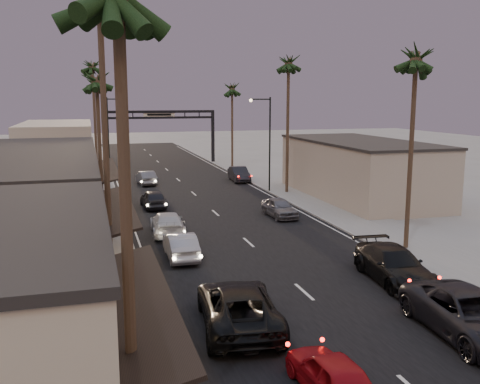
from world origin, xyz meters
TOP-DOWN VIEW (x-y plane):
  - ground at (0.00, 40.00)m, footprint 200.00×200.00m
  - road at (0.00, 45.00)m, footprint 14.00×120.00m
  - sidewalk_left at (-9.50, 52.00)m, footprint 5.00×92.00m
  - sidewalk_right at (9.50, 52.00)m, footprint 5.00×92.00m
  - storefront_mid at (-13.00, 26.00)m, footprint 8.00×14.00m
  - storefront_far at (-13.00, 42.00)m, footprint 8.00×16.00m
  - storefront_dist at (-13.00, 65.00)m, footprint 8.00×20.00m
  - building_right at (14.00, 40.00)m, footprint 8.00×18.00m
  - arch at (0.00, 70.00)m, footprint 15.20×0.40m
  - streetlight_right at (6.92, 45.00)m, footprint 2.13×0.30m
  - streetlight_left at (-6.92, 58.00)m, footprint 2.13×0.30m
  - palm_lc at (-8.60, 36.00)m, footprint 3.20×3.20m
  - palm_ld at (-8.60, 55.00)m, footprint 3.20×3.20m
  - palm_ra at (8.60, 24.00)m, footprint 3.20×3.20m
  - palm_rb at (8.60, 44.00)m, footprint 3.20×3.20m
  - palm_rc at (8.60, 64.00)m, footprint 3.20×3.20m
  - palm_far at (-8.30, 78.00)m, footprint 3.20×3.20m
  - oncoming_red at (-2.60, 10.63)m, footprint 1.83×4.11m
  - oncoming_pickup at (-3.99, 16.13)m, footprint 3.61×6.54m
  - oncoming_silver at (-4.62, 25.91)m, footprint 1.62×4.47m
  - oncoming_white at (-4.58, 31.41)m, footprint 2.37×5.23m
  - oncoming_dgrey at (-4.43, 40.42)m, footprint 1.97×4.44m
  - oncoming_grey_far at (-3.73, 52.66)m, footprint 1.89×4.48m
  - curbside_near at (4.19, 12.94)m, footprint 3.28×6.46m
  - curbside_black at (4.80, 19.20)m, footprint 2.82×5.96m
  - curbside_grey at (4.36, 34.35)m, footprint 1.89×4.33m
  - curbside_far at (6.20, 52.23)m, footprint 1.89×4.80m

SIDE VIEW (x-z plane):
  - ground at x=0.00m, z-range 0.00..0.00m
  - road at x=0.00m, z-range -0.01..0.01m
  - sidewalk_left at x=-9.50m, z-range 0.00..0.12m
  - sidewalk_right at x=9.50m, z-range 0.00..0.12m
  - oncoming_red at x=-2.60m, z-range 0.00..1.37m
  - oncoming_grey_far at x=-3.73m, z-range 0.00..1.44m
  - curbside_grey at x=4.36m, z-range 0.00..1.45m
  - oncoming_silver at x=-4.62m, z-range 0.00..1.46m
  - oncoming_dgrey at x=-4.43m, z-range 0.00..1.48m
  - oncoming_white at x=-4.58m, z-range 0.00..1.49m
  - curbside_far at x=6.20m, z-range 0.00..1.56m
  - curbside_black at x=4.80m, z-range 0.00..1.68m
  - oncoming_pickup at x=-3.99m, z-range 0.00..1.73m
  - curbside_near at x=4.19m, z-range 0.00..1.75m
  - storefront_far at x=-13.00m, z-range 0.00..5.00m
  - building_right at x=14.00m, z-range 0.00..5.00m
  - storefront_mid at x=-13.00m, z-range 0.00..5.50m
  - storefront_dist at x=-13.00m, z-range 0.00..6.00m
  - streetlight_right at x=6.92m, z-range 0.83..9.83m
  - streetlight_left at x=-6.92m, z-range 0.83..9.83m
  - arch at x=0.00m, z-range 1.90..9.17m
  - palm_lc at x=-8.60m, z-range 4.37..16.57m
  - palm_rc at x=8.60m, z-range 4.37..16.57m
  - palm_ra at x=8.60m, z-range 4.84..18.04m
  - palm_far at x=-8.30m, z-range 4.84..18.04m
  - palm_ld at x=-8.60m, z-range 5.32..19.52m
  - palm_rb at x=8.60m, z-range 5.32..19.52m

